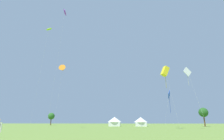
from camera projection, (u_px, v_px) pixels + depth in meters
kite_yellow_box at (165, 71)px, 44.45m from camera, size 3.19×2.23×14.75m
kite_white_diamond at (187, 73)px, 43.40m from camera, size 3.25×2.92×14.34m
kite_blue_diamond at (169, 96)px, 56.21m from camera, size 2.84×2.72×11.09m
kite_purple_diamond at (65, 14)px, 57.94m from camera, size 2.35×2.35×36.39m
kite_lime_parafoil at (49, 29)px, 63.96m from camera, size 3.28×2.77×33.32m
kite_orange_delta at (63, 69)px, 48.67m from camera, size 2.00×2.57×16.24m
festival_tent_right at (115, 121)px, 66.70m from camera, size 5.09×5.09×3.31m
festival_tent_center at (141, 121)px, 65.89m from camera, size 4.93×4.93×3.20m
tree_distant_left at (51, 116)px, 92.23m from camera, size 3.33×3.33×6.05m
tree_distant_right at (203, 113)px, 63.70m from camera, size 3.21×3.21×6.38m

